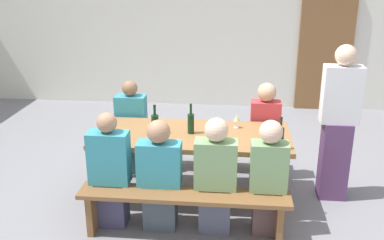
{
  "coord_description": "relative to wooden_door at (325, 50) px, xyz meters",
  "views": [
    {
      "loc": [
        0.44,
        -4.33,
        2.43
      ],
      "look_at": [
        0.0,
        0.0,
        0.9
      ],
      "focal_mm": 41.7,
      "sensor_mm": 36.0,
      "label": 1
    }
  ],
  "objects": [
    {
      "name": "ground_plane",
      "position": [
        -1.94,
        -3.39,
        -1.05
      ],
      "size": [
        24.0,
        24.0,
        0.0
      ],
      "primitive_type": "plane",
      "color": "slate"
    },
    {
      "name": "back_wall",
      "position": [
        -1.94,
        0.14,
        0.55
      ],
      "size": [
        14.0,
        0.2,
        3.2
      ],
      "primitive_type": "cube",
      "color": "silver",
      "rests_on": "ground"
    },
    {
      "name": "wooden_door",
      "position": [
        0.0,
        0.0,
        0.0
      ],
      "size": [
        0.9,
        0.06,
        2.1
      ],
      "primitive_type": "cube",
      "color": "brown",
      "rests_on": "ground"
    },
    {
      "name": "tasting_table",
      "position": [
        -1.94,
        -3.39,
        -0.37
      ],
      "size": [
        2.05,
        0.88,
        0.75
      ],
      "color": "olive",
      "rests_on": "ground"
    },
    {
      "name": "bench_near",
      "position": [
        -1.94,
        -4.14,
        -0.7
      ],
      "size": [
        1.95,
        0.3,
        0.45
      ],
      "color": "brown",
      "rests_on": "ground"
    },
    {
      "name": "bench_far",
      "position": [
        -1.94,
        -2.65,
        -0.7
      ],
      "size": [
        1.95,
        0.3,
        0.45
      ],
      "color": "brown",
      "rests_on": "ground"
    },
    {
      "name": "wine_bottle_0",
      "position": [
        -1.06,
        -3.72,
        -0.18
      ],
      "size": [
        0.07,
        0.07,
        0.32
      ],
      "color": "#332814",
      "rests_on": "tasting_table"
    },
    {
      "name": "wine_bottle_1",
      "position": [
        -2.32,
        -3.44,
        -0.19
      ],
      "size": [
        0.08,
        0.08,
        0.32
      ],
      "color": "#143319",
      "rests_on": "tasting_table"
    },
    {
      "name": "wine_bottle_2",
      "position": [
        -1.95,
        -3.38,
        -0.18
      ],
      "size": [
        0.07,
        0.07,
        0.32
      ],
      "color": "#143319",
      "rests_on": "tasting_table"
    },
    {
      "name": "wine_glass_0",
      "position": [
        -1.2,
        -3.76,
        -0.18
      ],
      "size": [
        0.07,
        0.07,
        0.17
      ],
      "color": "silver",
      "rests_on": "tasting_table"
    },
    {
      "name": "wine_glass_1",
      "position": [
        -1.48,
        -3.17,
        -0.19
      ],
      "size": [
        0.06,
        0.06,
        0.15
      ],
      "color": "silver",
      "rests_on": "tasting_table"
    },
    {
      "name": "seated_guest_near_0",
      "position": [
        -2.67,
        -3.99,
        -0.51
      ],
      "size": [
        0.38,
        0.24,
        1.15
      ],
      "rotation": [
        0.0,
        0.0,
        1.57
      ],
      "color": "#403F5D",
      "rests_on": "ground"
    },
    {
      "name": "seated_guest_near_1",
      "position": [
        -2.19,
        -3.99,
        -0.53
      ],
      "size": [
        0.41,
        0.24,
        1.1
      ],
      "rotation": [
        0.0,
        0.0,
        1.57
      ],
      "color": "#424E59",
      "rests_on": "ground"
    },
    {
      "name": "seated_guest_near_2",
      "position": [
        -1.66,
        -3.99,
        -0.51
      ],
      "size": [
        0.39,
        0.24,
        1.13
      ],
      "rotation": [
        0.0,
        0.0,
        1.57
      ],
      "color": "#4E5165",
      "rests_on": "ground"
    },
    {
      "name": "seated_guest_near_3",
      "position": [
        -1.17,
        -3.99,
        -0.5
      ],
      "size": [
        0.34,
        0.24,
        1.13
      ],
      "rotation": [
        0.0,
        0.0,
        1.57
      ],
      "color": "brown",
      "rests_on": "ground"
    },
    {
      "name": "seated_guest_far_0",
      "position": [
        -2.73,
        -2.8,
        -0.51
      ],
      "size": [
        0.36,
        0.24,
        1.15
      ],
      "rotation": [
        0.0,
        0.0,
        -1.57
      ],
      "color": "#275154",
      "rests_on": "ground"
    },
    {
      "name": "seated_guest_far_1",
      "position": [
        -1.15,
        -2.8,
        -0.48
      ],
      "size": [
        0.34,
        0.24,
        1.16
      ],
      "rotation": [
        0.0,
        0.0,
        -1.57
      ],
      "color": "#455970",
      "rests_on": "ground"
    },
    {
      "name": "standing_host",
      "position": [
        -0.42,
        -3.21,
        -0.23
      ],
      "size": [
        0.39,
        0.24,
        1.68
      ],
      "rotation": [
        0.0,
        0.0,
        3.14
      ],
      "color": "#57355F",
      "rests_on": "ground"
    }
  ]
}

